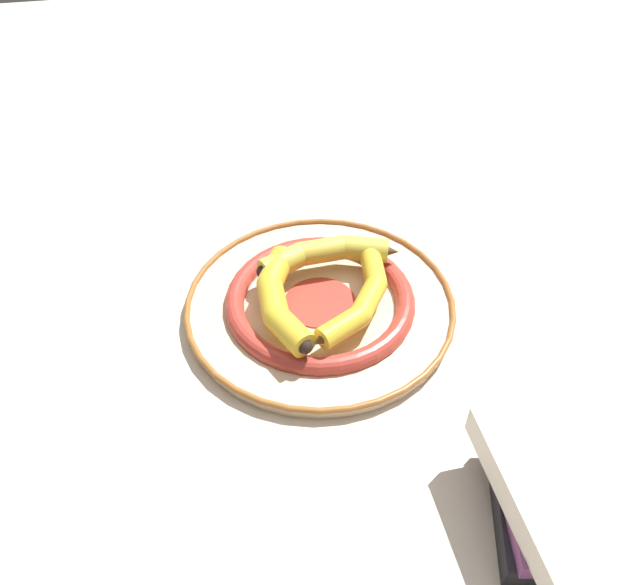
# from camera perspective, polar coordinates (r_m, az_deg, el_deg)

# --- Properties ---
(ground_plane) EXTENTS (2.80, 2.80, 0.00)m
(ground_plane) POSITION_cam_1_polar(r_m,az_deg,el_deg) (0.89, -1.66, -2.09)
(ground_plane) COLOR beige
(decorative_bowl) EXTENTS (0.38, 0.38, 0.03)m
(decorative_bowl) POSITION_cam_1_polar(r_m,az_deg,el_deg) (0.89, 0.00, -0.97)
(decorative_bowl) COLOR beige
(decorative_bowl) RESTS_ON ground_plane
(banana_a) EXTENTS (0.18, 0.14, 0.03)m
(banana_a) POSITION_cam_1_polar(r_m,az_deg,el_deg) (0.85, 3.77, -0.64)
(banana_a) COLOR gold
(banana_a) RESTS_ON decorative_bowl
(banana_b) EXTENTS (0.07, 0.22, 0.04)m
(banana_b) POSITION_cam_1_polar(r_m,az_deg,el_deg) (0.91, 0.60, 3.59)
(banana_b) COLOR gold
(banana_b) RESTS_ON decorative_bowl
(banana_c) EXTENTS (0.21, 0.07, 0.04)m
(banana_c) POSITION_cam_1_polar(r_m,az_deg,el_deg) (0.84, -3.81, -0.46)
(banana_c) COLOR gold
(banana_c) RESTS_ON decorative_bowl
(book_stack) EXTENTS (0.21, 0.18, 0.09)m
(book_stack) POSITION_cam_1_polar(r_m,az_deg,el_deg) (0.72, 22.23, -16.79)
(book_stack) COLOR black
(book_stack) RESTS_ON ground_plane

